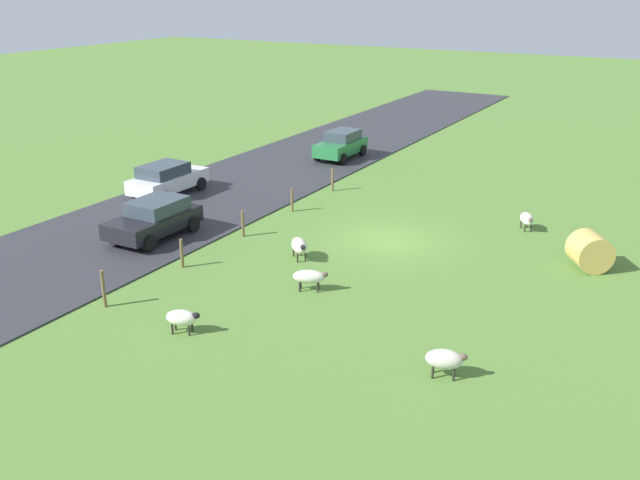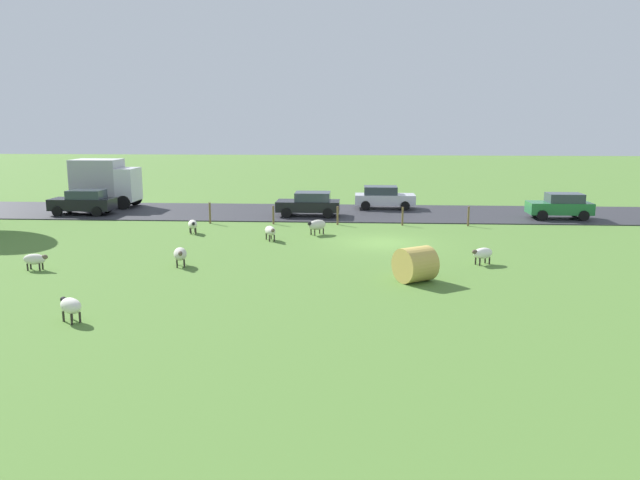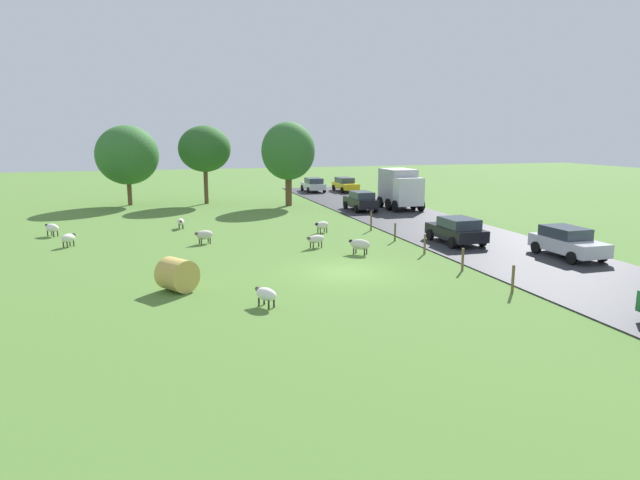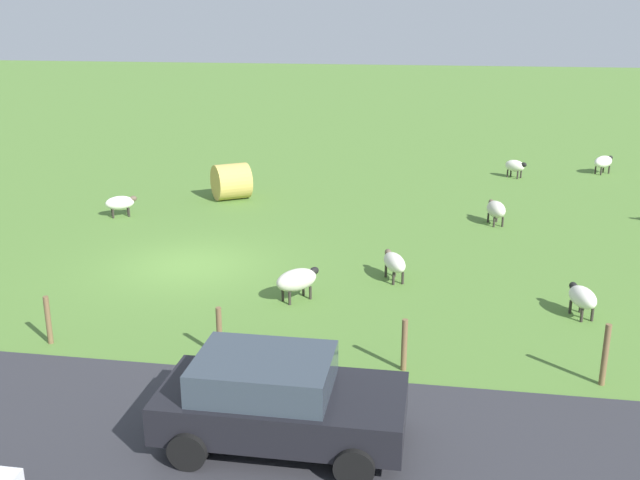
# 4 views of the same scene
# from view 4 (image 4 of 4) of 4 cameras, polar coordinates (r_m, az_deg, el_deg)

# --- Properties ---
(ground_plane) EXTENTS (160.00, 160.00, 0.00)m
(ground_plane) POSITION_cam_4_polar(r_m,az_deg,el_deg) (21.48, -10.01, -1.94)
(ground_plane) COLOR #517A33
(sheep_0) EXTENTS (1.25, 0.88, 0.75)m
(sheep_0) POSITION_cam_4_polar(r_m,az_deg,el_deg) (19.94, 5.77, -1.74)
(sheep_0) COLOR silver
(sheep_0) RESTS_ON ground_plane
(sheep_1) EXTENTS (1.21, 1.20, 0.82)m
(sheep_1) POSITION_cam_4_polar(r_m,az_deg,el_deg) (18.51, -1.80, -3.10)
(sheep_1) COLOR beige
(sheep_1) RESTS_ON ground_plane
(sheep_3) EXTENTS (0.94, 1.02, 0.77)m
(sheep_3) POSITION_cam_4_polar(r_m,az_deg,el_deg) (33.21, 14.87, 5.56)
(sheep_3) COLOR silver
(sheep_3) RESTS_ON ground_plane
(sheep_4) EXTENTS (1.12, 1.13, 0.81)m
(sheep_4) POSITION_cam_4_polar(r_m,az_deg,el_deg) (35.23, 21.08, 5.67)
(sheep_4) COLOR white
(sheep_4) RESTS_ON ground_plane
(sheep_5) EXTENTS (0.93, 1.11, 0.74)m
(sheep_5) POSITION_cam_4_polar(r_m,az_deg,el_deg) (26.93, -15.20, 2.79)
(sheep_5) COLOR white
(sheep_5) RESTS_ON ground_plane
(sheep_6) EXTENTS (1.12, 0.79, 0.75)m
(sheep_6) POSITION_cam_4_polar(r_m,az_deg,el_deg) (18.59, 19.63, -4.19)
(sheep_6) COLOR silver
(sheep_6) RESTS_ON ground_plane
(sheep_7) EXTENTS (1.18, 0.82, 0.81)m
(sheep_7) POSITION_cam_4_polar(r_m,az_deg,el_deg) (25.72, 13.46, 2.33)
(sheep_7) COLOR beige
(sheep_7) RESTS_ON ground_plane
(hay_bale_0) EXTENTS (1.85, 1.83, 1.37)m
(hay_bale_0) POSITION_cam_4_polar(r_m,az_deg,el_deg) (28.62, -6.87, 4.51)
(hay_bale_0) COLOR tan
(hay_bale_0) RESTS_ON ground_plane
(fence_post_1) EXTENTS (0.12, 0.12, 1.10)m
(fence_post_1) POSITION_cam_4_polar(r_m,az_deg,el_deg) (17.22, -20.29, -5.83)
(fence_post_1) COLOR brown
(fence_post_1) RESTS_ON ground_plane
(fence_post_2) EXTENTS (0.12, 0.12, 1.11)m
(fence_post_2) POSITION_cam_4_polar(r_m,az_deg,el_deg) (15.73, -7.80, -7.06)
(fence_post_2) COLOR brown
(fence_post_2) RESTS_ON ground_plane
(fence_post_3) EXTENTS (0.12, 0.12, 1.11)m
(fence_post_3) POSITION_cam_4_polar(r_m,az_deg,el_deg) (15.12, 6.54, -8.06)
(fence_post_3) COLOR brown
(fence_post_3) RESTS_ON ground_plane
(fence_post_4) EXTENTS (0.12, 0.12, 1.28)m
(fence_post_4) POSITION_cam_4_polar(r_m,az_deg,el_deg) (15.44, 21.20, -8.29)
(fence_post_4) COLOR brown
(fence_post_4) RESTS_ON ground_plane
(car_3) EXTENTS (2.17, 4.07, 1.54)m
(car_3) POSITION_cam_4_polar(r_m,az_deg,el_deg) (12.50, -3.32, -12.18)
(car_3) COLOR black
(car_3) RESTS_ON road_strip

